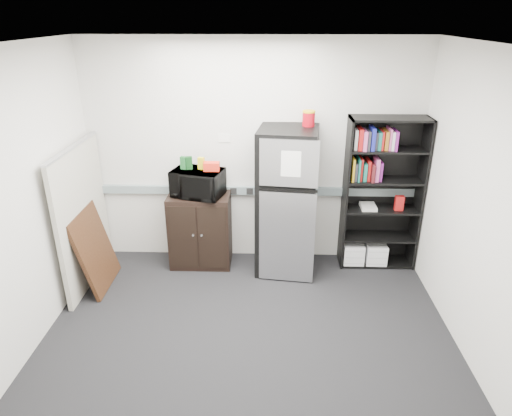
# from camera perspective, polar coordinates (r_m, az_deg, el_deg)

# --- Properties ---
(floor) EXTENTS (4.00, 4.00, 0.00)m
(floor) POSITION_cam_1_polar(r_m,az_deg,el_deg) (4.58, -1.04, -16.38)
(floor) COLOR black
(floor) RESTS_ON ground
(wall_back) EXTENTS (4.00, 0.02, 2.70)m
(wall_back) POSITION_cam_1_polar(r_m,az_deg,el_deg) (5.50, -0.27, 6.69)
(wall_back) COLOR silver
(wall_back) RESTS_ON floor
(wall_right) EXTENTS (0.02, 3.50, 2.70)m
(wall_right) POSITION_cam_1_polar(r_m,az_deg,el_deg) (4.26, 26.81, -1.01)
(wall_right) COLOR silver
(wall_right) RESTS_ON floor
(wall_left) EXTENTS (0.02, 3.50, 2.70)m
(wall_left) POSITION_cam_1_polar(r_m,az_deg,el_deg) (4.43, -27.98, -0.34)
(wall_left) COLOR silver
(wall_left) RESTS_ON floor
(ceiling) EXTENTS (4.00, 3.50, 0.02)m
(ceiling) POSITION_cam_1_polar(r_m,az_deg,el_deg) (3.53, -1.37, 19.69)
(ceiling) COLOR white
(ceiling) RESTS_ON wall_back
(electrical_raceway) EXTENTS (3.92, 0.05, 0.10)m
(electrical_raceway) POSITION_cam_1_polar(r_m,az_deg,el_deg) (5.62, -0.27, 2.20)
(electrical_raceway) COLOR gray
(electrical_raceway) RESTS_ON wall_back
(wall_note) EXTENTS (0.14, 0.00, 0.10)m
(wall_note) POSITION_cam_1_polar(r_m,az_deg,el_deg) (5.46, -3.99, 8.70)
(wall_note) COLOR white
(wall_note) RESTS_ON wall_back
(bookshelf) EXTENTS (0.90, 0.34, 1.85)m
(bookshelf) POSITION_cam_1_polar(r_m,az_deg,el_deg) (5.60, 15.28, 2.07)
(bookshelf) COLOR black
(bookshelf) RESTS_ON floor
(cubicle_partition) EXTENTS (0.06, 1.30, 1.62)m
(cubicle_partition) POSITION_cam_1_polar(r_m,az_deg,el_deg) (5.47, -20.83, -1.00)
(cubicle_partition) COLOR #ABA697
(cubicle_partition) RESTS_ON floor
(cabinet) EXTENTS (0.74, 0.49, 0.92)m
(cabinet) POSITION_cam_1_polar(r_m,az_deg,el_deg) (5.65, -6.96, -2.71)
(cabinet) COLOR black
(cabinet) RESTS_ON floor
(microwave) EXTENTS (0.66, 0.53, 0.32)m
(microwave) POSITION_cam_1_polar(r_m,az_deg,el_deg) (5.40, -7.29, 3.13)
(microwave) COLOR black
(microwave) RESTS_ON cabinet
(snack_box_a) EXTENTS (0.08, 0.07, 0.15)m
(snack_box_a) POSITION_cam_1_polar(r_m,az_deg,el_deg) (5.38, -9.03, 5.60)
(snack_box_a) COLOR #175323
(snack_box_a) RESTS_ON microwave
(snack_box_b) EXTENTS (0.08, 0.06, 0.15)m
(snack_box_b) POSITION_cam_1_polar(r_m,az_deg,el_deg) (5.37, -8.35, 5.61)
(snack_box_b) COLOR #0C3612
(snack_box_b) RESTS_ON microwave
(snack_box_c) EXTENTS (0.08, 0.07, 0.14)m
(snack_box_c) POSITION_cam_1_polar(r_m,az_deg,el_deg) (5.35, -6.87, 5.56)
(snack_box_c) COLOR gold
(snack_box_c) RESTS_ON microwave
(snack_bag) EXTENTS (0.18, 0.10, 0.10)m
(snack_bag) POSITION_cam_1_polar(r_m,az_deg,el_deg) (5.29, -5.57, 5.19)
(snack_bag) COLOR red
(snack_bag) RESTS_ON microwave
(refrigerator) EXTENTS (0.73, 0.76, 1.75)m
(refrigerator) POSITION_cam_1_polar(r_m,az_deg,el_deg) (5.35, 3.84, 0.73)
(refrigerator) COLOR black
(refrigerator) RESTS_ON floor
(coffee_can) EXTENTS (0.14, 0.14, 0.19)m
(coffee_can) POSITION_cam_1_polar(r_m,az_deg,el_deg) (5.20, 6.61, 11.19)
(coffee_can) COLOR #A40714
(coffee_can) RESTS_ON refrigerator
(framed_poster) EXTENTS (0.27, 0.73, 0.92)m
(framed_poster) POSITION_cam_1_polar(r_m,az_deg,el_deg) (5.47, -19.48, -4.84)
(framed_poster) COLOR #32190D
(framed_poster) RESTS_ON floor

